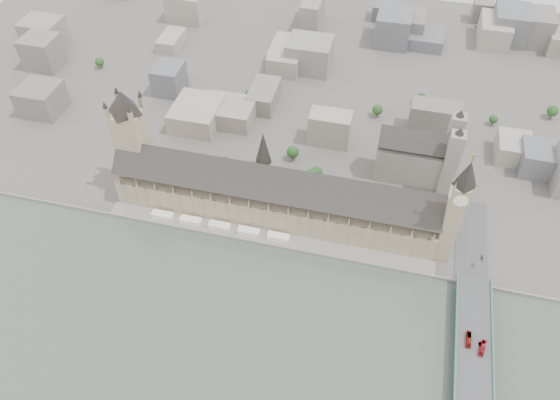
% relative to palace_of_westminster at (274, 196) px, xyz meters
% --- Properties ---
extents(ground, '(900.00, 900.00, 0.00)m').
position_rel_palace_of_westminster_xyz_m(ground, '(0.00, -19.70, -22.71)').
color(ground, '#595651').
rests_on(ground, ground).
extents(embankment_wall, '(600.00, 1.50, 3.00)m').
position_rel_palace_of_westminster_xyz_m(embankment_wall, '(0.00, -34.70, -21.21)').
color(embankment_wall, slate).
rests_on(embankment_wall, ground).
extents(river_terrace, '(270.00, 15.00, 2.00)m').
position_rel_palace_of_westminster_xyz_m(river_terrace, '(0.00, -27.20, -21.71)').
color(river_terrace, slate).
rests_on(river_terrace, ground).
extents(terrace_tents, '(118.00, 7.00, 4.00)m').
position_rel_palace_of_westminster_xyz_m(terrace_tents, '(-40.00, -26.70, -18.71)').
color(terrace_tents, white).
rests_on(terrace_tents, river_terrace).
extents(palace_of_westminster, '(265.00, 40.73, 55.44)m').
position_rel_palace_of_westminster_xyz_m(palace_of_westminster, '(0.00, 0.00, 0.00)').
color(palace_of_westminster, tan).
rests_on(palace_of_westminster, ground).
extents(elizabeth_tower, '(17.00, 17.00, 107.50)m').
position_rel_palace_of_westminster_xyz_m(elizabeth_tower, '(138.00, -11.70, 35.38)').
color(elizabeth_tower, tan).
rests_on(elizabeth_tower, ground).
extents(victoria_tower, '(30.00, 30.00, 100.00)m').
position_rel_palace_of_westminster_xyz_m(victoria_tower, '(-122.00, 6.30, 32.50)').
color(victoria_tower, tan).
rests_on(victoria_tower, ground).
extents(central_tower, '(13.00, 13.00, 48.00)m').
position_rel_palace_of_westminster_xyz_m(central_tower, '(-10.00, 6.30, 35.21)').
color(central_tower, tan).
rests_on(central_tower, ground).
extents(westminster_bridge, '(25.00, 325.00, 10.25)m').
position_rel_palace_of_westminster_xyz_m(westminster_bridge, '(162.00, -107.20, -17.58)').
color(westminster_bridge, '#474749').
rests_on(westminster_bridge, ground).
extents(westminster_abbey, '(68.00, 36.00, 64.00)m').
position_rel_palace_of_westminster_xyz_m(westminster_abbey, '(110.92, 75.30, 2.38)').
color(westminster_abbey, gray).
rests_on(westminster_abbey, ground).
extents(city_skyline_inland, '(720.00, 360.00, 38.00)m').
position_rel_palace_of_westminster_xyz_m(city_skyline_inland, '(0.00, 225.30, -3.71)').
color(city_skyline_inland, gray).
rests_on(city_skyline_inland, ground).
extents(park_trees, '(110.00, 30.00, 15.00)m').
position_rel_palace_of_westminster_xyz_m(park_trees, '(-10.00, 40.30, -15.21)').
color(park_trees, '#194619').
rests_on(park_trees, ground).
extents(red_bus_north, '(3.02, 12.35, 3.43)m').
position_rel_palace_of_westminster_xyz_m(red_bus_north, '(157.86, -89.50, -10.74)').
color(red_bus_north, maroon).
rests_on(red_bus_north, westminster_bridge).
extents(red_bus_south, '(5.18, 12.60, 3.42)m').
position_rel_palace_of_westminster_xyz_m(red_bus_south, '(166.85, -93.93, -10.74)').
color(red_bus_south, '#B1161F').
rests_on(red_bus_south, westminster_bridge).
extents(car_silver, '(2.84, 4.82, 1.50)m').
position_rel_palace_of_westminster_xyz_m(car_silver, '(165.92, -91.56, -11.70)').
color(car_silver, gray).
rests_on(car_silver, westminster_bridge).
extents(car_approach, '(2.51, 5.34, 1.51)m').
position_rel_palace_of_westminster_xyz_m(car_approach, '(167.47, -15.53, -11.70)').
color(car_approach, gray).
rests_on(car_approach, westminster_bridge).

